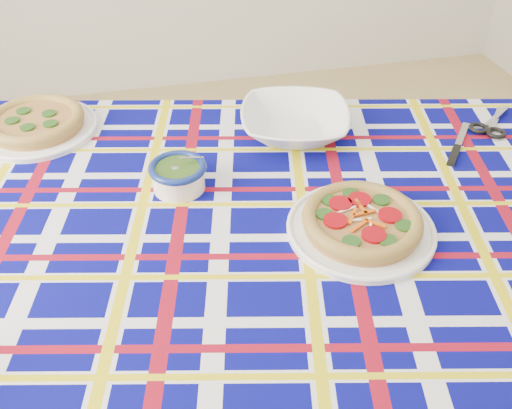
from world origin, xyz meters
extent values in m
plane|color=tan|center=(0.00, 0.00, 0.00)|extent=(4.00, 4.00, 0.00)
cube|color=brown|center=(-0.08, -0.30, 0.78)|extent=(1.89, 1.41, 0.04)
cylinder|color=brown|center=(-0.74, 0.33, 0.38)|extent=(0.06, 0.06, 0.75)
cylinder|color=brown|center=(0.79, -0.01, 0.38)|extent=(0.06, 0.06, 0.75)
imported|color=white|center=(0.08, 0.03, 0.84)|extent=(0.34, 0.34, 0.07)
camera|label=1|loc=(-0.30, -1.20, 1.59)|focal=40.00mm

